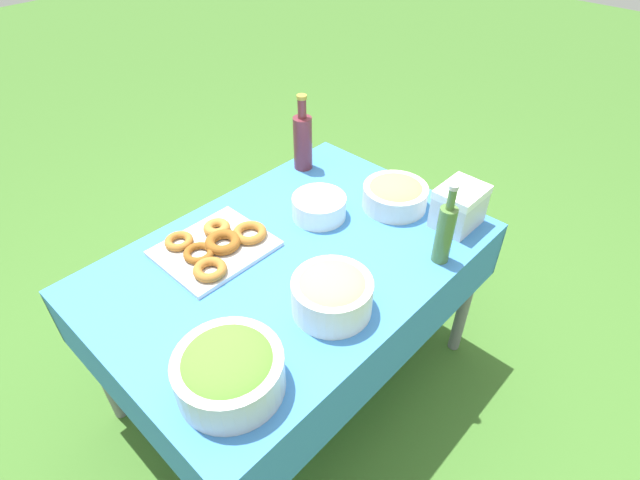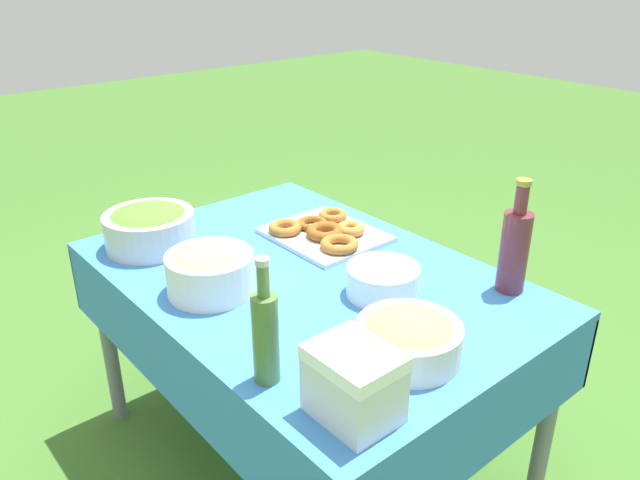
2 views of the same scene
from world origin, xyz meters
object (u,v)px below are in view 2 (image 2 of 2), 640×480
Objects in this scene: pasta_bowl at (210,269)px; wine_bottle at (515,248)px; olive_oil_bottle at (265,334)px; plate_stack at (383,281)px; fruit_bowl at (409,337)px; donut_platter at (324,232)px; cooler_box at (354,383)px; salad_bowl at (149,226)px.

pasta_bowl is 0.84m from wine_bottle.
pasta_bowl is 0.44m from olive_oil_bottle.
plate_stack is 0.82× the size of fruit_bowl.
cooler_box reaches higher than donut_platter.
plate_stack reaches higher than donut_platter.
donut_platter is at bearing 143.23° from cooler_box.
pasta_bowl is 0.60m from fruit_bowl.
cooler_box is (0.21, 0.07, -0.04)m from olive_oil_bottle.
salad_bowl and pasta_bowl have the same top height.
plate_stack is at bearing -17.35° from donut_platter.
salad_bowl is 0.95× the size of olive_oil_bottle.
wine_bottle is at bearing 54.22° from plate_stack.
wine_bottle reaches higher than fruit_bowl.
plate_stack is at bearing -125.78° from wine_bottle.
fruit_bowl reaches higher than plate_stack.
donut_platter is 1.24× the size of olive_oil_bottle.
salad_bowl is 0.97m from fruit_bowl.
olive_oil_bottle is 0.77m from wine_bottle.
donut_platter is at bearing 155.57° from fruit_bowl.
wine_bottle reaches higher than salad_bowl.
wine_bottle reaches higher than cooler_box.
pasta_bowl is 0.81× the size of olive_oil_bottle.
olive_oil_bottle is at bearing -77.65° from plate_stack.
olive_oil_bottle reaches higher than plate_stack.
fruit_bowl is (0.95, 0.18, -0.02)m from salad_bowl.
olive_oil_bottle is 0.34m from fruit_bowl.
olive_oil_bottle is 1.69× the size of cooler_box.
salad_bowl is 1.60× the size of cooler_box.
wine_bottle is at bearing 94.48° from fruit_bowl.
donut_platter is at bearing 162.65° from plate_stack.
wine_bottle is at bearing 15.87° from donut_platter.
pasta_bowl is at bearing -161.79° from fruit_bowl.
fruit_bowl is at bearing 105.45° from cooler_box.
pasta_bowl is at bearing 164.90° from olive_oil_bottle.
cooler_box is at bearing -36.77° from donut_platter.
salad_bowl is 0.76× the size of donut_platter.
fruit_bowl is (0.57, 0.19, -0.02)m from pasta_bowl.
olive_oil_bottle is at bearing -50.14° from donut_platter.
olive_oil_bottle reaches higher than pasta_bowl.
cooler_box is at bearing -52.23° from plate_stack.
wine_bottle is at bearing 34.98° from salad_bowl.
plate_stack is 0.62× the size of wine_bottle.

